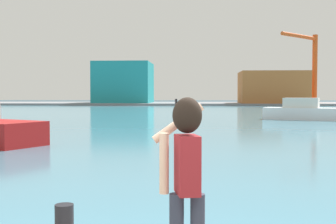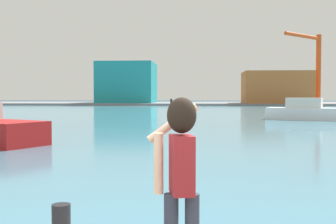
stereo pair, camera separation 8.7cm
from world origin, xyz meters
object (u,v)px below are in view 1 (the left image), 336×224
Objects in this scene: person_photographer at (186,168)px; port_crane at (310,60)px; warehouse_left at (124,83)px; warehouse_right at (272,87)px; harbor_bollard at (64,220)px; boat_moored_2 at (311,112)px.

port_crane reaches higher than person_photographer.
warehouse_left is 0.91× the size of port_crane.
warehouse_left is 31.09m from warehouse_right.
harbor_bollard is 0.03× the size of warehouse_right.
warehouse_left is (-14.00, 88.85, 4.02)m from harbor_bollard.
warehouse_right is at bearing 163.79° from port_crane.
warehouse_left is at bearing 98.96° from harbor_bollard.
warehouse_right is (30.94, -2.84, -1.08)m from warehouse_left.
person_photographer is at bearing -80.20° from warehouse_left.
person_photographer is at bearing -37.86° from harbor_bollard.
harbor_bollard is 90.04m from warehouse_left.
warehouse_right is at bearing 104.73° from boat_moored_2.
boat_moored_2 is at bearing 71.11° from harbor_bollard.
warehouse_left is at bearing 174.76° from warehouse_right.
port_crane reaches higher than boat_moored_2.
person_photographer is 88.59m from warehouse_right.
warehouse_right is at bearing 78.86° from harbor_bollard.
person_photographer is 88.40m from port_crane.
warehouse_right is (5.39, 52.25, 2.91)m from boat_moored_2.
boat_moored_2 is at bearing -65.11° from warehouse_left.
port_crane is at bearing -16.21° from warehouse_right.
warehouse_right is at bearing -5.24° from warehouse_left.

